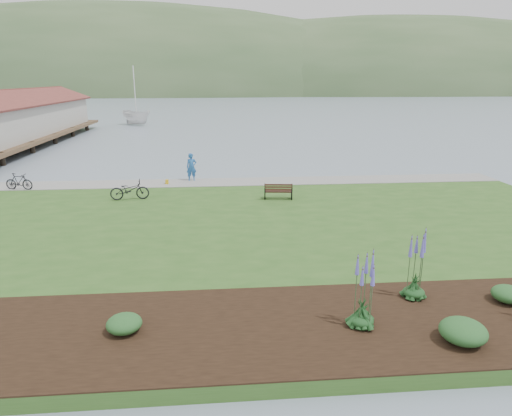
{
  "coord_description": "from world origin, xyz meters",
  "views": [
    {
      "loc": [
        -0.17,
        -19.97,
        6.47
      ],
      "look_at": [
        1.39,
        -1.99,
        1.3
      ],
      "focal_mm": 32.0,
      "sensor_mm": 36.0,
      "label": 1
    }
  ],
  "objects_px": {
    "person": "(191,165)",
    "sailboat": "(137,125)",
    "bicycle_a": "(130,190)",
    "park_bench": "(278,191)"
  },
  "relations": [
    {
      "from": "person",
      "to": "sailboat",
      "type": "relative_size",
      "value": 0.08
    },
    {
      "from": "person",
      "to": "bicycle_a",
      "type": "relative_size",
      "value": 1.01
    },
    {
      "from": "park_bench",
      "to": "sailboat",
      "type": "xyz_separation_m",
      "value": [
        -14.26,
        43.81,
        -0.84
      ]
    },
    {
      "from": "sailboat",
      "to": "park_bench",
      "type": "bearing_deg",
      "value": -115.89
    },
    {
      "from": "person",
      "to": "sailboat",
      "type": "distance_m",
      "value": 40.18
    },
    {
      "from": "bicycle_a",
      "to": "person",
      "type": "bearing_deg",
      "value": -41.15
    },
    {
      "from": "park_bench",
      "to": "bicycle_a",
      "type": "height_order",
      "value": "bicycle_a"
    },
    {
      "from": "bicycle_a",
      "to": "park_bench",
      "type": "bearing_deg",
      "value": -100.4
    },
    {
      "from": "person",
      "to": "park_bench",
      "type": "bearing_deg",
      "value": -58.43
    },
    {
      "from": "park_bench",
      "to": "sailboat",
      "type": "bearing_deg",
      "value": 114.46
    }
  ]
}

